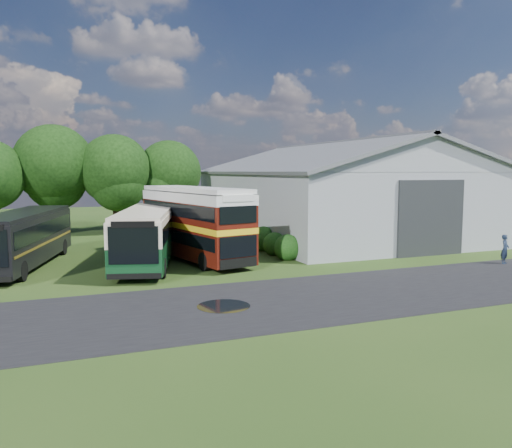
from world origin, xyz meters
name	(u,v)px	position (x,y,z in m)	size (l,w,h in m)	color
ground	(234,288)	(0.00, 0.00, 0.00)	(120.00, 120.00, 0.00)	#223E13
asphalt_road	(320,297)	(3.00, -3.00, 0.00)	(60.00, 8.00, 0.02)	black
puddle	(224,307)	(-1.50, -3.00, 0.00)	(2.20, 2.20, 0.01)	black
storage_shed	(337,187)	(15.00, 15.98, 4.17)	(18.80, 24.80, 8.15)	gray
tree_mid	(54,164)	(-8.00, 24.80, 6.18)	(6.80, 6.80, 9.60)	black
tree_right_a	(115,170)	(-3.00, 23.80, 5.69)	(6.26, 6.26, 8.83)	black
tree_right_b	(169,173)	(2.00, 24.60, 5.44)	(5.98, 5.98, 8.45)	black
shrub_front	(287,260)	(5.60, 6.00, 0.00)	(1.70, 1.70, 1.70)	#194714
shrub_mid	(275,255)	(5.60, 8.00, 0.00)	(1.60, 1.60, 1.60)	#194714
shrub_back	(263,250)	(5.60, 10.00, 0.00)	(1.80, 1.80, 1.80)	#194714
bus_green_single	(148,235)	(-2.79, 7.85, 1.76)	(5.93, 12.29, 3.31)	black
bus_maroon_double	(194,224)	(0.19, 8.24, 2.28)	(4.86, 10.94, 4.56)	black
bus_dark_single	(23,238)	(-9.70, 9.54, 1.71)	(5.44, 11.94, 3.21)	black
visitor_a	(505,249)	(17.14, -0.11, 0.88)	(0.64, 0.42, 1.76)	#1A263B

